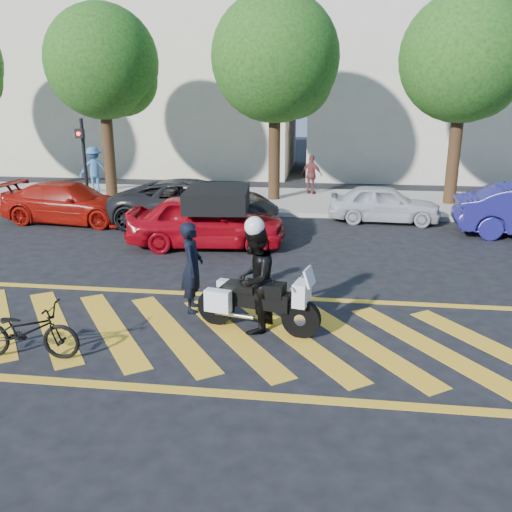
# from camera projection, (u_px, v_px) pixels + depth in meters

# --- Properties ---
(ground) EXTENTS (90.00, 90.00, 0.00)m
(ground) POSITION_uv_depth(u_px,v_px,m) (205.00, 334.00, 9.46)
(ground) COLOR black
(ground) RESTS_ON ground
(sidewalk) EXTENTS (60.00, 5.00, 0.15)m
(sidewalk) POSITION_uv_depth(u_px,v_px,m) (274.00, 200.00, 20.83)
(sidewalk) COLOR #9E998E
(sidewalk) RESTS_ON ground
(crosswalk) EXTENTS (12.33, 4.00, 0.01)m
(crosswalk) POSITION_uv_depth(u_px,v_px,m) (202.00, 333.00, 9.46)
(crosswalk) COLOR gold
(crosswalk) RESTS_ON ground
(building_left) EXTENTS (16.00, 8.00, 10.00)m
(building_left) POSITION_uv_depth(u_px,v_px,m) (143.00, 75.00, 28.97)
(building_left) COLOR beige
(building_left) RESTS_ON ground
(building_right) EXTENTS (16.00, 8.00, 11.00)m
(building_right) POSITION_uv_depth(u_px,v_px,m) (475.00, 62.00, 26.67)
(building_right) COLOR beige
(building_right) RESTS_ON ground
(tree_left) EXTENTS (4.20, 4.20, 7.26)m
(tree_left) POSITION_uv_depth(u_px,v_px,m) (106.00, 66.00, 20.28)
(tree_left) COLOR black
(tree_left) RESTS_ON ground
(tree_center) EXTENTS (4.60, 4.60, 7.56)m
(tree_center) POSITION_uv_depth(u_px,v_px,m) (279.00, 62.00, 19.43)
(tree_center) COLOR black
(tree_center) RESTS_ON ground
(tree_right) EXTENTS (4.40, 4.40, 7.41)m
(tree_right) POSITION_uv_depth(u_px,v_px,m) (467.00, 63.00, 18.62)
(tree_right) COLOR black
(tree_right) RESTS_ON ground
(signal_pole) EXTENTS (0.28, 0.43, 3.20)m
(signal_pole) POSITION_uv_depth(u_px,v_px,m) (84.00, 156.00, 18.97)
(signal_pole) COLOR black
(signal_pole) RESTS_ON ground
(officer_bike) EXTENTS (0.50, 0.69, 1.74)m
(officer_bike) POSITION_uv_depth(u_px,v_px,m) (192.00, 267.00, 10.25)
(officer_bike) COLOR black
(officer_bike) RESTS_ON ground
(bicycle) EXTENTS (1.76, 0.70, 0.91)m
(bicycle) POSITION_uv_depth(u_px,v_px,m) (26.00, 331.00, 8.49)
(bicycle) COLOR black
(bicycle) RESTS_ON ground
(police_motorcycle) EXTENTS (2.24, 0.96, 1.00)m
(police_motorcycle) POSITION_uv_depth(u_px,v_px,m) (255.00, 301.00, 9.46)
(police_motorcycle) COLOR black
(police_motorcycle) RESTS_ON ground
(officer_moto) EXTENTS (0.91, 1.06, 1.90)m
(officer_moto) POSITION_uv_depth(u_px,v_px,m) (255.00, 279.00, 9.34)
(officer_moto) COLOR black
(officer_moto) RESTS_ON ground
(red_convertible) EXTENTS (4.40, 2.11, 1.45)m
(red_convertible) POSITION_uv_depth(u_px,v_px,m) (207.00, 221.00, 14.63)
(red_convertible) COLOR #A10712
(red_convertible) RESTS_ON ground
(parked_left) EXTENTS (4.57, 2.13, 1.29)m
(parked_left) POSITION_uv_depth(u_px,v_px,m) (70.00, 203.00, 17.46)
(parked_left) COLOR #9A1109
(parked_left) RESTS_ON ground
(parked_mid_left) EXTENTS (5.30, 2.56, 1.45)m
(parked_mid_left) POSITION_uv_depth(u_px,v_px,m) (196.00, 204.00, 16.91)
(parked_mid_left) COLOR black
(parked_mid_left) RESTS_ON ground
(parked_mid_right) EXTENTS (3.62, 1.59, 1.21)m
(parked_mid_right) POSITION_uv_depth(u_px,v_px,m) (384.00, 204.00, 17.53)
(parked_mid_right) COLOR #BCBCC1
(parked_mid_right) RESTS_ON ground
(pedestrian_left) EXTENTS (1.36, 1.17, 1.82)m
(pedestrian_left) POSITION_uv_depth(u_px,v_px,m) (94.00, 169.00, 22.08)
(pedestrian_left) COLOR #3A68A0
(pedestrian_left) RESTS_ON sidewalk
(pedestrian_right) EXTENTS (0.98, 0.70, 1.54)m
(pedestrian_right) POSITION_uv_depth(u_px,v_px,m) (312.00, 175.00, 21.58)
(pedestrian_right) COLOR brown
(pedestrian_right) RESTS_ON sidewalk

